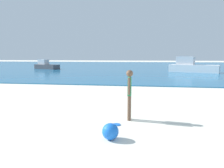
# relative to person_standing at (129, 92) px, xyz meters

# --- Properties ---
(water) EXTENTS (160.00, 60.00, 0.06)m
(water) POSITION_rel_person_standing_xyz_m (-1.40, 37.61, -0.86)
(water) COLOR #1E6B9E
(water) RESTS_ON ground
(person_standing) EXTENTS (0.21, 0.36, 1.56)m
(person_standing) POSITION_rel_person_standing_xyz_m (0.00, 0.00, 0.00)
(person_standing) COLOR brown
(person_standing) RESTS_ON ground
(frisbee) EXTENTS (0.22, 0.22, 0.03)m
(frisbee) POSITION_rel_person_standing_xyz_m (-0.32, -0.57, -0.88)
(frisbee) COLOR blue
(frisbee) RESTS_ON ground
(boat_near) EXTENTS (5.90, 3.76, 1.91)m
(boat_near) POSITION_rel_person_standing_xyz_m (6.05, 20.72, -0.17)
(boat_near) COLOR white
(boat_near) RESTS_ON water
(boat_far) EXTENTS (4.43, 2.94, 1.44)m
(boat_far) POSITION_rel_person_standing_xyz_m (-14.59, 24.50, -0.33)
(boat_far) COLOR #4C4C51
(boat_far) RESTS_ON water
(beach_ball) EXTENTS (0.40, 0.40, 0.40)m
(beach_ball) POSITION_rel_person_standing_xyz_m (-0.32, -1.68, -0.69)
(beach_ball) COLOR blue
(beach_ball) RESTS_ON ground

